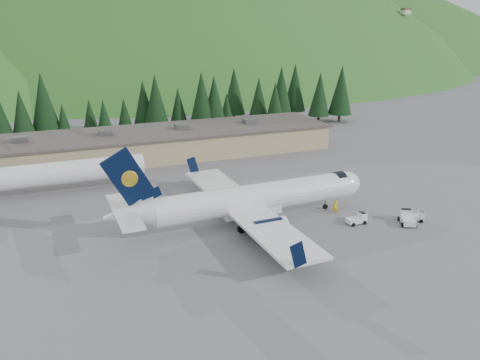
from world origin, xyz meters
name	(u,v)px	position (x,y,z in m)	size (l,w,h in m)	color
ground	(257,221)	(0.00, 0.00, 0.00)	(600.00, 600.00, 0.00)	#5E5E63
airliner	(250,200)	(-1.06, -0.03, 3.21)	(36.27, 33.96, 12.07)	white
second_airliner	(53,173)	(-24.92, 22.00, 3.32)	(27.50, 11.00, 10.05)	white
baggage_tug_a	(358,219)	(12.25, -5.70, 0.64)	(2.70, 1.64, 1.44)	silver
baggage_tug_b	(416,216)	(20.13, -7.88, 0.61)	(2.81, 2.56, 1.36)	silver
baggage_tug_c	(407,218)	(18.36, -8.11, 0.75)	(2.93, 3.53, 1.68)	silver
terminal_building	(158,143)	(-5.01, 38.00, 2.62)	(71.00, 17.00, 6.10)	#978D66
ramp_worker	(335,207)	(11.37, -1.54, 0.95)	(0.70, 0.46, 1.91)	#EBDD00
tree_line	(147,102)	(-2.84, 58.47, 7.78)	(115.41, 17.57, 14.32)	black
hills	(199,208)	(53.34, 207.38, -82.80)	(614.00, 330.00, 300.00)	#27571C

